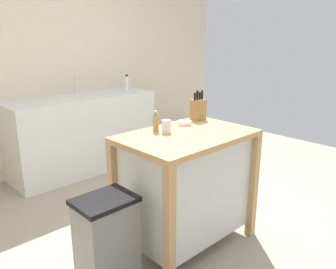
{
  "coord_description": "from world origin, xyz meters",
  "views": [
    {
      "loc": [
        -1.85,
        -1.74,
        1.58
      ],
      "look_at": [
        -0.1,
        0.1,
        0.84
      ],
      "focal_mm": 36.89,
      "sensor_mm": 36.0,
      "label": 1
    }
  ],
  "objects": [
    {
      "name": "bottle_spray_cleaner",
      "position": [
        0.83,
        1.84,
        0.98
      ],
      "size": [
        0.05,
        0.05,
        0.19
      ],
      "color": "white",
      "rests_on": "sink_counter"
    },
    {
      "name": "pepper_grinder",
      "position": [
        -0.22,
        0.1,
        0.97
      ],
      "size": [
        0.04,
        0.04,
        0.16
      ],
      "color": "#AD7F4C",
      "rests_on": "kitchen_island"
    },
    {
      "name": "drinking_cup",
      "position": [
        -0.19,
        0.02,
        0.94
      ],
      "size": [
        0.07,
        0.07,
        0.1
      ],
      "color": "silver",
      "rests_on": "kitchen_island"
    },
    {
      "name": "trash_bin",
      "position": [
        -0.83,
        -0.11,
        0.32
      ],
      "size": [
        0.36,
        0.28,
        0.63
      ],
      "color": "slate",
      "rests_on": "ground"
    },
    {
      "name": "kitchen_island",
      "position": [
        -0.1,
        -0.1,
        0.5
      ],
      "size": [
        0.98,
        0.65,
        0.89
      ],
      "color": "tan",
      "rests_on": "ground"
    },
    {
      "name": "ground_plane",
      "position": [
        0.0,
        0.0,
        0.0
      ],
      "size": [
        6.33,
        6.33,
        0.0
      ],
      "primitive_type": "plane",
      "color": "gray",
      "rests_on": "ground"
    },
    {
      "name": "sink_counter",
      "position": [
        0.14,
        1.81,
        0.45
      ],
      "size": [
        1.73,
        0.6,
        0.89
      ],
      "color": "silver",
      "rests_on": "ground"
    },
    {
      "name": "sink_faucet",
      "position": [
        0.14,
        1.95,
        1.0
      ],
      "size": [
        0.02,
        0.02,
        0.22
      ],
      "color": "#B7BCC1",
      "rests_on": "sink_counter"
    },
    {
      "name": "wall_back",
      "position": [
        0.0,
        2.16,
        1.3
      ],
      "size": [
        5.33,
        0.1,
        2.6
      ],
      "primitive_type": "cube",
      "color": "beige",
      "rests_on": "ground"
    },
    {
      "name": "knife_block",
      "position": [
        0.27,
        0.12,
        0.98
      ],
      "size": [
        0.11,
        0.09,
        0.25
      ],
      "color": "#9E7042",
      "rests_on": "kitchen_island"
    },
    {
      "name": "bowl_ceramic_small",
      "position": [
        0.07,
        0.08,
        0.91
      ],
      "size": [
        0.11,
        0.11,
        0.03
      ],
      "color": "silver",
      "rests_on": "kitchen_island"
    }
  ]
}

